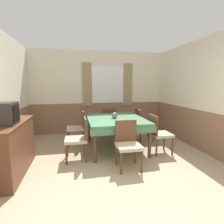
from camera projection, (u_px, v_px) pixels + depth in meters
ground_plane at (139, 206)px, 2.24m from camera, size 16.00×16.00×0.00m
wall_back at (99, 92)px, 5.67m from camera, size 4.61×0.09×2.60m
wall_left at (3, 97)px, 3.41m from camera, size 0.05×4.13×2.60m
wall_right at (195, 95)px, 4.27m from camera, size 0.05×4.13×2.60m
dining_table at (116, 122)px, 4.20m from camera, size 1.35×1.59×0.75m
chair_head_window at (108, 121)px, 5.19m from camera, size 0.44×0.44×0.88m
chair_right_far at (142, 123)px, 4.87m from camera, size 0.44×0.44×0.88m
chair_left_far at (78, 126)px, 4.51m from camera, size 0.44×0.44×0.88m
chair_head_near at (128, 142)px, 3.25m from camera, size 0.44×0.44×0.88m
chair_left_near at (79, 137)px, 3.58m from camera, size 0.44×0.44×0.88m
chair_right_near at (158, 132)px, 3.94m from camera, size 0.44×0.44×0.88m
sideboard at (11, 148)px, 3.02m from camera, size 0.46×1.42×0.91m
tv at (6, 114)px, 2.77m from camera, size 0.29×0.38×0.36m
vase at (115, 115)px, 4.16m from camera, size 0.14×0.14×0.14m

